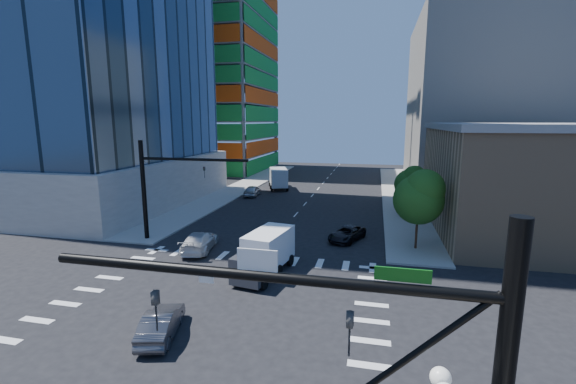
# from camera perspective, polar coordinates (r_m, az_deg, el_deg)

# --- Properties ---
(ground) EXTENTS (160.00, 160.00, 0.00)m
(ground) POSITION_cam_1_polar(r_m,az_deg,el_deg) (23.61, -11.32, -17.05)
(ground) COLOR black
(ground) RESTS_ON ground
(road_markings) EXTENTS (20.00, 20.00, 0.01)m
(road_markings) POSITION_cam_1_polar(r_m,az_deg,el_deg) (23.60, -11.32, -17.04)
(road_markings) COLOR silver
(road_markings) RESTS_ON ground
(sidewalk_ne) EXTENTS (5.00, 60.00, 0.15)m
(sidewalk_ne) POSITION_cam_1_polar(r_m,az_deg,el_deg) (60.07, 16.11, -0.22)
(sidewalk_ne) COLOR gray
(sidewalk_ne) RESTS_ON ground
(sidewalk_nw) EXTENTS (5.00, 60.00, 0.15)m
(sidewalk_nw) POSITION_cam_1_polar(r_m,az_deg,el_deg) (63.66, -6.95, 0.71)
(sidewalk_nw) COLOR gray
(sidewalk_nw) RESTS_ON ground
(construction_building) EXTENTS (25.16, 34.50, 70.60)m
(construction_building) POSITION_cam_1_polar(r_m,az_deg,el_deg) (89.75, -11.81, 19.14)
(construction_building) COLOR slate
(construction_building) RESTS_ON ground
(commercial_building) EXTENTS (20.50, 22.50, 10.60)m
(commercial_building) POSITION_cam_1_polar(r_m,az_deg,el_deg) (44.39, 34.05, 1.55)
(commercial_building) COLOR tan
(commercial_building) RESTS_ON ground
(bg_building_ne) EXTENTS (24.00, 30.00, 28.00)m
(bg_building_ne) POSITION_cam_1_polar(r_m,az_deg,el_deg) (76.24, 27.23, 11.76)
(bg_building_ne) COLOR slate
(bg_building_ne) RESTS_ON ground
(signal_mast_nw) EXTENTS (10.20, 0.40, 9.00)m
(signal_mast_nw) POSITION_cam_1_polar(r_m,az_deg,el_deg) (36.26, -18.69, 1.48)
(signal_mast_nw) COLOR black
(signal_mast_nw) RESTS_ON sidewalk_nw
(tree_south) EXTENTS (4.16, 4.16, 6.82)m
(tree_south) POSITION_cam_1_polar(r_m,az_deg,el_deg) (33.67, 19.03, -0.60)
(tree_south) COLOR #382316
(tree_south) RESTS_ON sidewalk_ne
(tree_north) EXTENTS (3.54, 3.52, 5.78)m
(tree_north) POSITION_cam_1_polar(r_m,az_deg,el_deg) (45.59, 17.82, 1.36)
(tree_north) COLOR #382316
(tree_north) RESTS_ON sidewalk_ne
(car_nb_far) EXTENTS (3.66, 5.05, 1.28)m
(car_nb_far) POSITION_cam_1_polar(r_m,az_deg,el_deg) (35.91, 8.72, -6.12)
(car_nb_far) COLOR black
(car_nb_far) RESTS_ON ground
(car_sb_near) EXTENTS (3.06, 5.73, 1.58)m
(car_sb_near) POSITION_cam_1_polar(r_m,az_deg,el_deg) (33.66, -12.98, -7.14)
(car_sb_near) COLOR silver
(car_sb_near) RESTS_ON ground
(car_sb_mid) EXTENTS (2.18, 4.72, 1.57)m
(car_sb_mid) POSITION_cam_1_polar(r_m,az_deg,el_deg) (56.42, -5.29, 0.21)
(car_sb_mid) COLOR #BABEC3
(car_sb_mid) RESTS_ON ground
(car_sb_cross) EXTENTS (2.51, 4.46, 1.39)m
(car_sb_cross) POSITION_cam_1_polar(r_m,az_deg,el_deg) (21.68, -18.27, -17.97)
(car_sb_cross) COLOR #4A494E
(car_sb_cross) RESTS_ON ground
(box_truck_near) EXTENTS (3.34, 6.01, 2.98)m
(box_truck_near) POSITION_cam_1_polar(r_m,az_deg,el_deg) (27.69, -3.67, -9.62)
(box_truck_near) COLOR black
(box_truck_near) RESTS_ON ground
(box_truck_far) EXTENTS (4.68, 6.94, 3.36)m
(box_truck_far) POSITION_cam_1_polar(r_m,az_deg,el_deg) (62.34, -1.48, 1.89)
(box_truck_far) COLOR black
(box_truck_far) RESTS_ON ground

